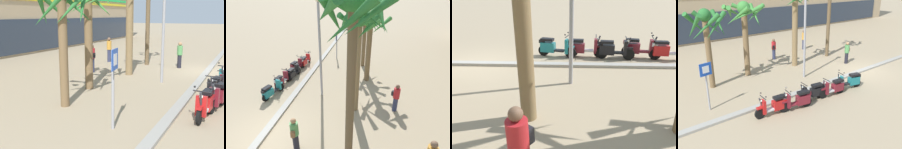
{
  "view_description": "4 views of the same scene",
  "coord_description": "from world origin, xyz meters",
  "views": [
    {
      "loc": [
        -17.67,
        -2.24,
        3.33
      ],
      "look_at": [
        -7.5,
        2.69,
        0.98
      ],
      "focal_mm": 45.87,
      "sensor_mm": 36.0,
      "label": 1
    },
    {
      "loc": [
        5.82,
        4.68,
        6.46
      ],
      "look_at": [
        -4.57,
        2.56,
        1.24
      ],
      "focal_mm": 29.8,
      "sensor_mm": 36.0,
      "label": 2
    },
    {
      "loc": [
        -4.0,
        8.81,
        3.3
      ],
      "look_at": [
        -3.76,
        3.14,
        0.95
      ],
      "focal_mm": 35.88,
      "sensor_mm": 36.0,
      "label": 3
    },
    {
      "loc": [
        -14.04,
        -9.48,
        5.88
      ],
      "look_at": [
        -6.1,
        0.4,
        1.06
      ],
      "focal_mm": 39.45,
      "sensor_mm": 36.0,
      "label": 4
    }
  ],
  "objects": [
    {
      "name": "ground_plane",
      "position": [
        0.0,
        0.0,
        0.0
      ],
      "size": [
        200.0,
        200.0,
        0.0
      ],
      "primitive_type": "plane",
      "color": "#9E896B"
    },
    {
      "name": "curb_strip",
      "position": [
        0.0,
        -0.08,
        0.06
      ],
      "size": [
        60.0,
        0.36,
        0.12
      ],
      "primitive_type": "cube",
      "color": "gray",
      "rests_on": "ground"
    },
    {
      "name": "scooter_red_lead_nearest",
      "position": [
        -8.21,
        -1.08,
        0.46
      ],
      "size": [
        1.77,
        0.56,
        1.17
      ],
      "color": "black",
      "rests_on": "ground"
    },
    {
      "name": "scooter_maroon_gap_after_mid",
      "position": [
        -7.0,
        -1.38,
        0.47
      ],
      "size": [
        1.73,
        0.66,
        1.17
      ],
      "color": "black",
      "rests_on": "ground"
    },
    {
      "name": "scooter_black_last_in_row",
      "position": [
        -5.79,
        -1.12,
        0.46
      ],
      "size": [
        1.72,
        0.59,
        1.04
      ],
      "color": "black",
      "rests_on": "ground"
    },
    {
      "name": "scooter_maroon_tail_end",
      "position": [
        -4.46,
        -1.41,
        0.45
      ],
      "size": [
        1.77,
        0.56,
        1.04
      ],
      "color": "black",
      "rests_on": "ground"
    },
    {
      "name": "scooter_teal_mid_front",
      "position": [
        -3.09,
        -1.38,
        0.46
      ],
      "size": [
        1.83,
        0.75,
        1.17
      ],
      "color": "black",
      "rests_on": "ground"
    },
    {
      "name": "crossing_sign",
      "position": [
        -10.43,
        1.22,
        1.5
      ],
      "size": [
        0.6,
        0.16,
        2.4
      ],
      "color": "#939399",
      "rests_on": "ground"
    },
    {
      "name": "palm_tree_far_corner",
      "position": [
        0.79,
        4.05,
        4.97
      ],
      "size": [
        2.13,
        2.29,
        6.39
      ],
      "color": "brown",
      "rests_on": "ground"
    },
    {
      "name": "palm_tree_near_sign",
      "position": [
        -6.61,
        4.28,
        3.61
      ],
      "size": [
        2.63,
        2.67,
        4.76
      ],
      "color": "brown",
      "rests_on": "ground"
    },
    {
      "name": "palm_tree_mid_walkway",
      "position": [
        -2.88,
        3.86,
        4.06
      ],
      "size": [
        2.07,
        2.13,
        5.51
      ],
      "color": "olive",
      "rests_on": "ground"
    },
    {
      "name": "palm_tree_by_mall_entrance",
      "position": [
        -9.22,
        3.78,
        3.37
      ],
      "size": [
        2.19,
        2.25,
        4.54
      ],
      "color": "brown",
      "rests_on": "ground"
    },
    {
      "name": "pedestrian_window_shopping",
      "position": [
        -3.18,
        6.07,
        0.88
      ],
      "size": [
        0.39,
        0.45,
        1.65
      ],
      "color": "#2D3351",
      "rests_on": "ground"
    },
    {
      "name": "pedestrian_by_palm_tree",
      "position": [
        0.5,
        1.77,
        0.88
      ],
      "size": [
        0.46,
        0.34,
        1.66
      ],
      "color": "black",
      "rests_on": "ground"
    },
    {
      "name": "street_lamp",
      "position": [
        -3.93,
        1.64,
        3.69
      ],
      "size": [
        0.36,
        0.36,
        5.97
      ],
      "color": "#939399",
      "rests_on": "ground"
    }
  ]
}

